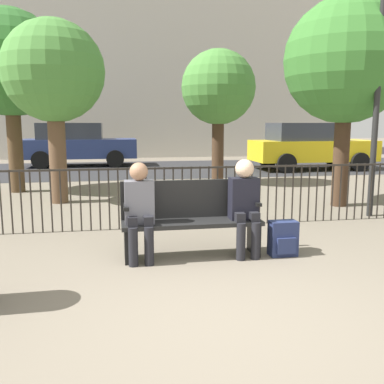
% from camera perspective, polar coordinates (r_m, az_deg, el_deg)
% --- Properties ---
extents(ground_plane, '(80.00, 80.00, 0.00)m').
position_cam_1_polar(ground_plane, '(3.69, 5.00, -16.77)').
color(ground_plane, '#706656').
extents(park_bench, '(1.68, 0.45, 0.92)m').
position_cam_1_polar(park_bench, '(5.22, -0.15, -3.20)').
color(park_bench, black).
rests_on(park_bench, ground).
extents(seated_person_0, '(0.34, 0.39, 1.17)m').
position_cam_1_polar(seated_person_0, '(4.99, -7.00, -1.91)').
color(seated_person_0, black).
rests_on(seated_person_0, ground).
extents(seated_person_1, '(0.34, 0.39, 1.18)m').
position_cam_1_polar(seated_person_1, '(5.21, 7.04, -1.28)').
color(seated_person_1, black).
rests_on(seated_person_1, ground).
extents(backpack, '(0.34, 0.24, 0.43)m').
position_cam_1_polar(backpack, '(5.38, 12.06, -6.11)').
color(backpack, navy).
rests_on(backpack, ground).
extents(fence_railing, '(9.01, 0.03, 0.95)m').
position_cam_1_polar(fence_railing, '(6.61, -2.47, 0.01)').
color(fence_railing, '#2D2823').
rests_on(fence_railing, ground).
extents(tree_0, '(2.40, 2.40, 4.17)m').
position_cam_1_polar(tree_0, '(10.92, -23.13, 15.41)').
color(tree_0, '#4C3823').
rests_on(tree_0, ground).
extents(tree_1, '(1.99, 1.99, 3.62)m').
position_cam_1_polar(tree_1, '(9.10, -17.97, 14.80)').
color(tree_1, brown).
rests_on(tree_1, ground).
extents(tree_2, '(2.34, 2.34, 3.94)m').
position_cam_1_polar(tree_2, '(8.86, 19.88, 15.99)').
color(tree_2, '#422D1E').
rests_on(tree_2, ground).
extents(tree_3, '(1.92, 1.92, 3.49)m').
position_cam_1_polar(tree_3, '(11.34, 3.53, 13.59)').
color(tree_3, '#422D1E').
rests_on(tree_3, ground).
extents(lamp_post, '(0.28, 0.28, 4.04)m').
position_cam_1_polar(lamp_post, '(8.05, 23.73, 15.73)').
color(lamp_post, black).
rests_on(lamp_post, ground).
extents(street_surface, '(24.00, 6.00, 0.01)m').
position_cam_1_polar(street_surface, '(15.31, -6.78, 3.08)').
color(street_surface, '#2B2B2D').
rests_on(street_surface, ground).
extents(parked_car_0, '(4.20, 1.94, 1.62)m').
position_cam_1_polar(parked_car_0, '(16.80, -15.05, 6.23)').
color(parked_car_0, navy).
rests_on(parked_car_0, ground).
extents(parked_car_1, '(4.20, 1.94, 1.62)m').
position_cam_1_polar(parked_car_1, '(15.50, 15.48, 6.00)').
color(parked_car_1, yellow).
rests_on(parked_car_1, ground).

